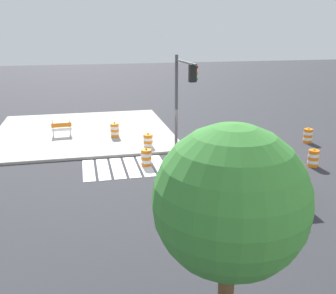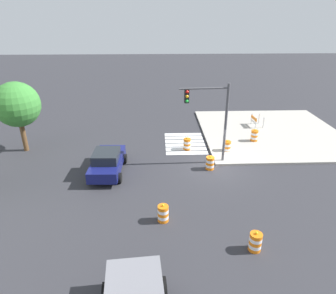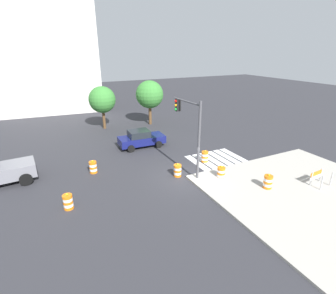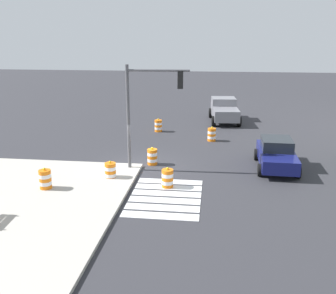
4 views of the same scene
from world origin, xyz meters
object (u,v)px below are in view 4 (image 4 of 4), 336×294
traffic_barrel_near_corner (158,126)px  traffic_light_pole (150,99)px  traffic_barrel_median_near (110,171)px  traffic_barrel_median_far (152,157)px  traffic_barrel_far_curb (168,178)px  sports_car (276,154)px  pickup_truck (224,110)px  traffic_barrel_on_sidewalk (45,179)px  traffic_barrel_crosswalk_end (212,135)px

traffic_barrel_near_corner → traffic_light_pole: (8.58, 0.82, 3.46)m
traffic_barrel_near_corner → traffic_light_pole: 9.28m
traffic_barrel_median_near → traffic_barrel_median_far: (-2.62, 1.72, 0.00)m
traffic_barrel_far_curb → traffic_barrel_median_far: bearing=-158.7°
traffic_barrel_far_curb → sports_car: bearing=121.8°
traffic_barrel_far_curb → traffic_barrel_median_near: bearing=-101.7°
traffic_barrel_median_near → traffic_barrel_median_far: same height
pickup_truck → traffic_light_pole: 13.95m
pickup_truck → traffic_barrel_median_far: size_ratio=5.19×
sports_car → traffic_barrel_median_near: size_ratio=4.27×
sports_car → traffic_light_pole: size_ratio=0.79×
traffic_barrel_far_curb → traffic_barrel_on_sidewalk: size_ratio=1.00×
sports_car → traffic_barrel_near_corner: sports_car is taller
pickup_truck → traffic_barrel_on_sidewalk: bearing=-27.7°
traffic_barrel_crosswalk_end → traffic_barrel_on_sidewalk: traffic_barrel_on_sidewalk is taller
traffic_barrel_crosswalk_end → traffic_barrel_far_curb: size_ratio=1.00×
traffic_barrel_median_near → traffic_barrel_far_curb: 3.05m
sports_car → traffic_barrel_far_curb: (3.47, -5.60, -0.36)m
traffic_barrel_near_corner → traffic_barrel_median_far: (7.64, 0.77, 0.00)m
sports_car → traffic_barrel_near_corner: size_ratio=4.27×
traffic_barrel_on_sidewalk → traffic_light_pole: traffic_light_pole is taller
traffic_barrel_crosswalk_end → traffic_barrel_median_far: (5.43, -3.31, 0.00)m
traffic_barrel_near_corner → traffic_barrel_median_near: size_ratio=1.00×
traffic_barrel_far_curb → traffic_light_pole: 4.32m
pickup_truck → traffic_barrel_median_far: 12.78m
traffic_barrel_crosswalk_end → pickup_truck: bearing=171.6°
traffic_barrel_near_corner → traffic_barrel_on_sidewalk: traffic_barrel_on_sidewalk is taller
traffic_barrel_near_corner → sports_car: bearing=45.9°
traffic_barrel_near_corner → traffic_barrel_median_far: 7.68m
traffic_barrel_near_corner → traffic_barrel_crosswalk_end: same height
traffic_barrel_crosswalk_end → traffic_barrel_on_sidewalk: bearing=-37.9°
traffic_barrel_near_corner → traffic_barrel_crosswalk_end: size_ratio=1.00×
sports_car → traffic_barrel_on_sidewalk: 12.14m
sports_car → pickup_truck: (-11.79, -2.59, 0.16)m
traffic_barrel_on_sidewalk → traffic_light_pole: size_ratio=0.19×
traffic_barrel_median_near → traffic_light_pole: bearing=133.5°
sports_car → traffic_light_pole: 7.58m
traffic_barrel_median_far → traffic_light_pole: bearing=3.2°
sports_car → pickup_truck: 12.08m
traffic_barrel_median_far → traffic_barrel_median_near: bearing=-33.3°
traffic_barrel_median_near → traffic_barrel_crosswalk_end: bearing=148.0°
traffic_barrel_median_near → traffic_barrel_median_far: bearing=146.7°
traffic_barrel_far_curb → traffic_barrel_on_sidewalk: 5.74m
sports_car → traffic_barrel_median_near: (2.86, -8.59, -0.36)m
pickup_truck → traffic_barrel_median_near: pickup_truck is taller
traffic_barrel_far_curb → traffic_light_pole: size_ratio=0.19×
pickup_truck → traffic_barrel_near_corner: 6.71m
sports_car → traffic_barrel_crosswalk_end: size_ratio=4.27×
traffic_barrel_far_curb → traffic_light_pole: traffic_light_pole is taller
traffic_barrel_near_corner → traffic_barrel_median_far: size_ratio=1.00×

